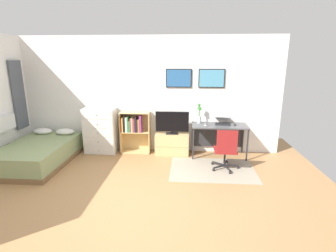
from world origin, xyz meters
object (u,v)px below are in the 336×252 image
(television, at_px, (172,123))
(laptop, at_px, (223,121))
(bed, at_px, (39,153))
(tv_stand, at_px, (172,144))
(dresser, at_px, (101,131))
(desk, at_px, (219,130))
(wine_glass, at_px, (206,120))
(computer_mouse, at_px, (235,124))
(bamboo_vase, at_px, (199,114))
(bookshelf, at_px, (134,128))
(office_chair, at_px, (226,149))

(television, distance_m, laptop, 1.16)
(bed, height_order, tv_stand, bed)
(dresser, xyz_separation_m, television, (1.69, -0.01, 0.22))
(desk, height_order, wine_glass, wine_glass)
(tv_stand, relative_size, desk, 0.63)
(laptop, bearing_deg, wine_glass, -147.12)
(bed, distance_m, television, 2.96)
(tv_stand, distance_m, computer_mouse, 1.50)
(television, bearing_deg, laptop, 3.17)
(bed, height_order, wine_glass, wine_glass)
(tv_stand, height_order, wine_glass, wine_glass)
(bed, distance_m, wine_glass, 3.67)
(television, bearing_deg, bed, -165.12)
(desk, xyz_separation_m, computer_mouse, (0.34, -0.06, 0.16))
(dresser, distance_m, laptop, 2.86)
(dresser, height_order, laptop, dresser)
(bed, relative_size, tv_stand, 2.51)
(computer_mouse, distance_m, bamboo_vase, 0.83)
(bookshelf, bearing_deg, tv_stand, -2.95)
(laptop, bearing_deg, dresser, -171.97)
(dresser, distance_m, wine_glass, 2.47)
(office_chair, distance_m, wine_glass, 0.89)
(laptop, xyz_separation_m, bamboo_vase, (-0.54, 0.03, 0.15))
(bed, bearing_deg, computer_mouse, 9.44)
(television, height_order, office_chair, television)
(television, relative_size, computer_mouse, 7.33)
(laptop, distance_m, wine_glass, 0.46)
(dresser, xyz_separation_m, laptop, (2.85, 0.06, 0.27))
(dresser, xyz_separation_m, office_chair, (2.81, -0.84, -0.08))
(tv_stand, bearing_deg, bookshelf, 177.05)
(dresser, relative_size, bamboo_vase, 2.33)
(dresser, bearing_deg, tv_stand, 0.51)
(bed, xyz_separation_m, computer_mouse, (4.23, 0.71, 0.53))
(bed, height_order, bamboo_vase, bamboo_vase)
(bookshelf, height_order, tv_stand, bookshelf)
(dresser, bearing_deg, television, -0.25)
(bed, height_order, bookshelf, bookshelf)
(dresser, relative_size, tv_stand, 1.38)
(tv_stand, height_order, laptop, laptop)
(laptop, bearing_deg, bamboo_vase, -176.48)
(desk, bearing_deg, bed, -168.78)
(bed, relative_size, wine_glass, 10.83)
(television, xyz_separation_m, computer_mouse, (1.41, -0.04, 0.00))
(computer_mouse, xyz_separation_m, bamboo_vase, (-0.80, 0.14, 0.19))
(bamboo_vase, distance_m, wine_glass, 0.28)
(bookshelf, bearing_deg, bamboo_vase, 0.99)
(office_chair, bearing_deg, desk, 94.16)
(desk, bearing_deg, wine_glass, -154.01)
(bookshelf, distance_m, laptop, 2.08)
(tv_stand, height_order, office_chair, office_chair)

